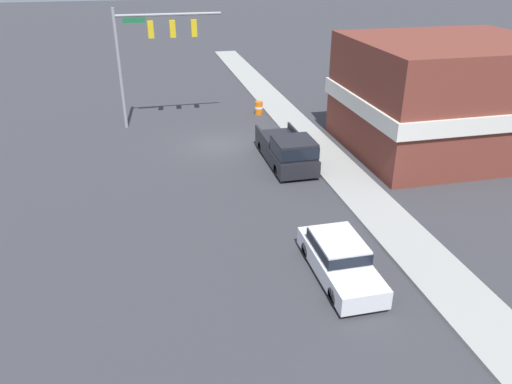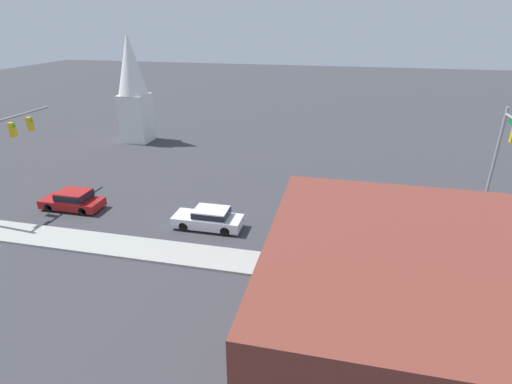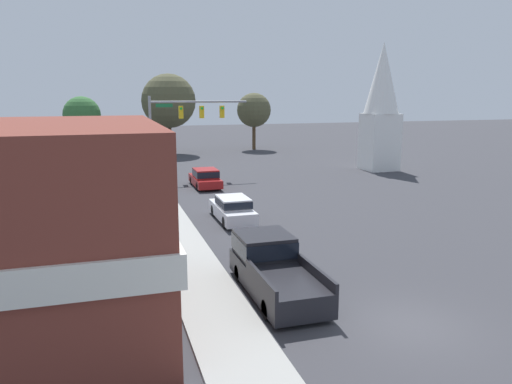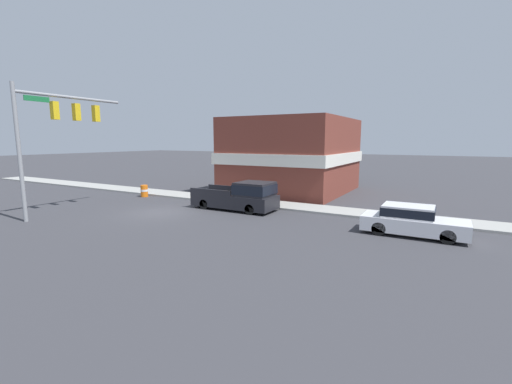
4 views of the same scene
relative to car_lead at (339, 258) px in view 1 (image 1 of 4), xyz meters
The scene contains 7 objects.
ground_plane 14.56m from the car_lead, 81.69° to the right, with size 200.00×200.00×0.00m, color #38383D.
sidewalk_curb 14.85m from the car_lead, 104.04° to the right, with size 2.40×60.00×0.14m.
near_signal_assembly 20.55m from the car_lead, 74.34° to the right, with size 6.77×0.49×7.65m.
car_lead is the anchor object (origin of this frame).
pickup_truck_parked 10.35m from the car_lead, 96.25° to the right, with size 2.14×5.69×1.91m.
construction_barrel 20.08m from the car_lead, 95.14° to the right, with size 0.58×0.58×0.95m.
corner_brick_building 15.42m from the car_lead, 134.53° to the right, with size 11.06×9.70×6.40m.
Camera 1 is at (4.35, 28.53, 10.88)m, focal length 35.00 mm.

